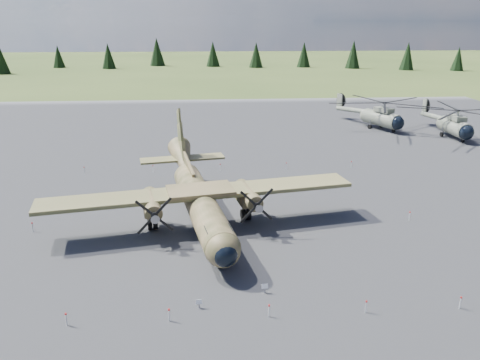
{
  "coord_description": "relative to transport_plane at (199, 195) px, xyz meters",
  "views": [
    {
      "loc": [
        -1.49,
        -37.51,
        17.04
      ],
      "look_at": [
        1.35,
        2.0,
        3.55
      ],
      "focal_mm": 35.0,
      "sensor_mm": 36.0,
      "label": 1
    }
  ],
  "objects": [
    {
      "name": "treeline",
      "position": [
        -0.98,
        3.63,
        2.27
      ],
      "size": [
        329.44,
        323.48,
        10.98
      ],
      "color": "black",
      "rests_on": "ground"
    },
    {
      "name": "barrier_fence",
      "position": [
        1.9,
        -1.06,
        -2.04
      ],
      "size": [
        33.12,
        29.62,
        0.85
      ],
      "color": "silver",
      "rests_on": "ground"
    },
    {
      "name": "info_placard_right",
      "position": [
        4.43,
        -11.85,
        -2.1
      ],
      "size": [
        0.44,
        0.22,
        0.67
      ],
      "rotation": [
        0.0,
        0.0,
        0.09
      ],
      "color": "gray",
      "rests_on": "ground"
    },
    {
      "name": "ground",
      "position": [
        2.36,
        -0.98,
        -2.55
      ],
      "size": [
        500.0,
        500.0,
        0.0
      ],
      "primitive_type": "plane",
      "color": "#54612B",
      "rests_on": "ground"
    },
    {
      "name": "helicopter_near",
      "position": [
        29.51,
        35.76,
        0.72
      ],
      "size": [
        23.93,
        23.93,
        4.61
      ],
      "rotation": [
        0.0,
        0.0,
        0.42
      ],
      "color": "gray",
      "rests_on": "ground"
    },
    {
      "name": "transport_plane",
      "position": [
        0.0,
        0.0,
        0.0
      ],
      "size": [
        26.89,
        24.18,
        8.87
      ],
      "rotation": [
        0.0,
        0.0,
        0.18
      ],
      "color": "#434324",
      "rests_on": "ground"
    },
    {
      "name": "apron",
      "position": [
        2.36,
        9.02,
        -2.55
      ],
      "size": [
        120.0,
        120.0,
        0.04
      ],
      "primitive_type": "cube",
      "color": "slate",
      "rests_on": "ground"
    },
    {
      "name": "helicopter_mid",
      "position": [
        38.45,
        28.93,
        0.63
      ],
      "size": [
        17.75,
        20.88,
        4.48
      ],
      "rotation": [
        0.0,
        0.0,
        0.01
      ],
      "color": "gray",
      "rests_on": "ground"
    },
    {
      "name": "info_placard_left",
      "position": [
        0.11,
        -13.28,
        -2.15
      ],
      "size": [
        0.41,
        0.22,
        0.6
      ],
      "rotation": [
        0.0,
        0.0,
        0.17
      ],
      "color": "gray",
      "rests_on": "ground"
    }
  ]
}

